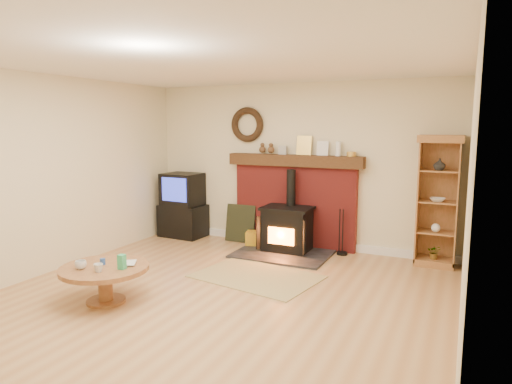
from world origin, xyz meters
The scene contains 11 objects.
ground centered at (0.00, 0.00, 0.00)m, with size 5.50×5.50×0.00m, color #AB7747.
room_shell centered at (-0.02, 0.09, 1.72)m, with size 5.02×5.52×2.61m.
chimney_breast centered at (0.00, 2.67, 0.80)m, with size 2.20×0.22×1.78m.
wood_stove centered at (0.02, 2.27, 0.34)m, with size 1.40×1.00×1.26m.
area_rug centered at (0.09, 1.03, 0.01)m, with size 1.53×1.05×0.01m, color olive.
tv_unit centered at (-2.00, 2.47, 0.53)m, with size 0.79×0.57×1.11m.
curio_cabinet centered at (2.14, 2.55, 0.91)m, with size 0.58×0.42×1.81m.
firelog_box centered at (-0.51, 2.40, 0.12)m, with size 0.38×0.24×0.24m, color gold.
leaning_painting centered at (-0.91, 2.55, 0.31)m, with size 0.52×0.03×0.63m, color black.
fire_tools centered at (0.83, 2.50, 0.11)m, with size 0.16×0.16×0.70m.
coffee_table centered at (-1.07, -0.45, 0.33)m, with size 0.97×0.97×0.57m.
Camera 1 is at (2.48, -4.12, 1.95)m, focal length 32.00 mm.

